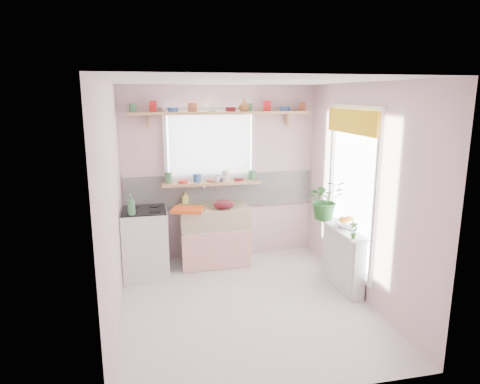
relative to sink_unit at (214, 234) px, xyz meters
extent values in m
plane|color=silver|center=(0.15, -1.29, -0.43)|extent=(3.20, 3.20, 0.00)
plane|color=white|center=(0.15, -1.29, 2.07)|extent=(3.20, 3.20, 0.00)
plane|color=beige|center=(0.15, 0.31, 0.82)|extent=(2.80, 0.00, 2.80)
plane|color=beige|center=(0.15, -2.89, 0.82)|extent=(2.80, 0.00, 2.80)
plane|color=beige|center=(-1.25, -1.29, 0.82)|extent=(0.00, 3.20, 3.20)
plane|color=beige|center=(1.55, -1.29, 0.82)|extent=(0.00, 3.20, 3.20)
cube|color=white|center=(0.15, 0.29, 0.57)|extent=(2.74, 0.03, 0.50)
cube|color=pink|center=(0.15, 0.29, 0.37)|extent=(2.74, 0.02, 0.12)
cube|color=white|center=(0.00, 0.30, 1.22)|extent=(1.20, 0.01, 1.00)
cube|color=white|center=(0.00, 0.24, 1.22)|extent=(1.15, 0.02, 0.95)
cube|color=white|center=(1.54, -1.09, 0.82)|extent=(0.01, 1.10, 1.90)
cube|color=yellow|center=(1.46, -1.09, 1.63)|extent=(0.03, 1.20, 0.28)
cube|color=white|center=(0.00, 0.01, -0.16)|extent=(0.85, 0.55, 0.55)
cube|color=#E95444|center=(0.00, -0.27, -0.16)|extent=(0.95, 0.02, 0.53)
cube|color=#C3B28F|center=(0.00, 0.01, 0.27)|extent=(0.95, 0.55, 0.30)
cylinder|color=silver|center=(0.00, 0.26, 0.67)|extent=(0.03, 0.22, 0.03)
cube|color=white|center=(-0.95, -0.24, 0.02)|extent=(0.58, 0.58, 0.90)
cube|color=black|center=(-0.95, -0.24, 0.47)|extent=(0.56, 0.56, 0.02)
cylinder|color=black|center=(-1.09, -0.38, 0.49)|extent=(0.14, 0.14, 0.01)
cylinder|color=black|center=(-0.81, -0.38, 0.49)|extent=(0.14, 0.14, 0.01)
cylinder|color=black|center=(-1.09, -0.10, 0.49)|extent=(0.14, 0.14, 0.01)
cylinder|color=black|center=(-0.81, -0.10, 0.49)|extent=(0.14, 0.14, 0.01)
cube|color=white|center=(1.45, -1.09, -0.06)|extent=(0.15, 0.90, 0.75)
cube|color=white|center=(1.42, -1.09, 0.33)|extent=(0.22, 0.95, 0.03)
cube|color=tan|center=(0.00, 0.19, 0.71)|extent=(1.40, 0.22, 0.04)
cube|color=tan|center=(0.15, 0.18, 1.69)|extent=(2.52, 0.24, 0.04)
cylinder|color=#3F7F4C|center=(-1.03, 0.18, 1.77)|extent=(0.11, 0.11, 0.12)
cylinder|color=red|center=(-0.77, 0.18, 1.77)|extent=(0.11, 0.11, 0.12)
cylinder|color=#3359A5|center=(-0.51, 0.18, 1.74)|extent=(0.11, 0.11, 0.06)
cylinder|color=#A55133|center=(-0.24, 0.18, 1.77)|extent=(0.11, 0.11, 0.12)
cylinder|color=silver|center=(0.02, 0.18, 1.77)|extent=(0.11, 0.11, 0.12)
cylinder|color=#590F14|center=(0.28, 0.18, 1.74)|extent=(0.11, 0.11, 0.06)
cylinder|color=#3F7F4C|center=(0.54, 0.18, 1.77)|extent=(0.11, 0.11, 0.12)
cylinder|color=red|center=(0.81, 0.18, 1.77)|extent=(0.11, 0.11, 0.12)
cylinder|color=#3359A5|center=(1.07, 0.18, 1.74)|extent=(0.11, 0.11, 0.06)
cylinder|color=#A55133|center=(1.33, 0.18, 1.77)|extent=(0.11, 0.11, 0.12)
cylinder|color=#3F7F4C|center=(-0.62, 0.19, 0.79)|extent=(0.11, 0.11, 0.12)
cylinder|color=red|center=(-0.41, 0.19, 0.79)|extent=(0.11, 0.11, 0.12)
cylinder|color=#3359A5|center=(-0.21, 0.19, 0.76)|extent=(0.11, 0.11, 0.06)
cylinder|color=#A55133|center=(0.00, 0.19, 0.79)|extent=(0.11, 0.11, 0.12)
cylinder|color=silver|center=(0.21, 0.19, 0.79)|extent=(0.11, 0.11, 0.12)
cylinder|color=#590F14|center=(0.41, 0.19, 0.76)|extent=(0.11, 0.11, 0.06)
cylinder|color=#3F7F4C|center=(0.62, 0.19, 0.79)|extent=(0.11, 0.11, 0.12)
cube|color=#D94913|center=(-0.38, -0.19, 0.44)|extent=(0.48, 0.41, 0.04)
ellipsoid|color=#510D15|center=(0.11, -0.19, 0.48)|extent=(0.32, 0.32, 0.13)
imported|color=#255C24|center=(1.36, -0.69, 0.61)|extent=(0.50, 0.44, 0.53)
imported|color=silver|center=(1.48, -1.08, 0.38)|extent=(0.34, 0.34, 0.07)
imported|color=#305A24|center=(1.36, -1.49, 0.44)|extent=(0.11, 0.07, 0.20)
imported|color=#D6D55F|center=(-0.38, 0.21, 0.51)|extent=(0.09, 0.09, 0.18)
imported|color=silver|center=(0.06, 0.13, 0.77)|extent=(0.14, 0.14, 0.09)
imported|color=#2E4097|center=(0.13, 0.25, 0.76)|extent=(0.22, 0.22, 0.05)
imported|color=#9D6130|center=(0.47, 0.16, 1.79)|extent=(0.21, 0.21, 0.16)
imported|color=#3E7C4A|center=(-1.09, -0.46, 0.61)|extent=(0.11, 0.11, 0.26)
sphere|color=orange|center=(1.48, -1.08, 0.44)|extent=(0.08, 0.08, 0.08)
sphere|color=orange|center=(1.54, -1.05, 0.44)|extent=(0.08, 0.08, 0.08)
sphere|color=orange|center=(1.43, -1.06, 0.44)|extent=(0.08, 0.08, 0.08)
cylinder|color=gold|center=(1.50, -1.13, 0.45)|extent=(0.18, 0.04, 0.10)
camera|label=1|loc=(-0.87, -5.71, 1.93)|focal=32.00mm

